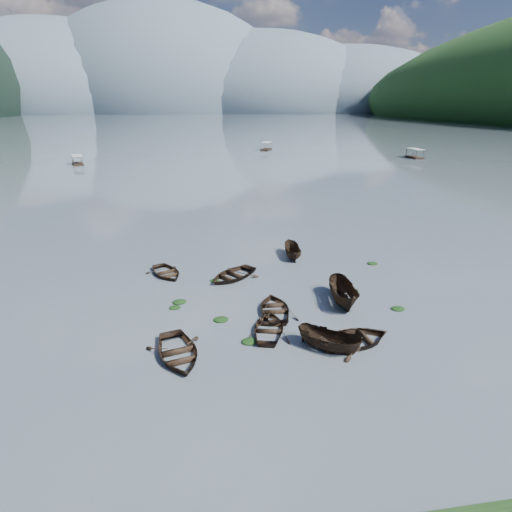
{
  "coord_description": "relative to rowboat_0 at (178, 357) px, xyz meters",
  "views": [
    {
      "loc": [
        -4.72,
        -20.57,
        14.52
      ],
      "look_at": [
        0.0,
        12.0,
        2.0
      ],
      "focal_mm": 28.0,
      "sensor_mm": 36.0,
      "label": 1
    }
  ],
  "objects": [
    {
      "name": "weed_clump_1",
      "position": [
        -0.48,
        6.42,
        0.0
      ],
      "size": [
        0.9,
        0.72,
        0.2
      ],
      "primitive_type": "ellipsoid",
      "color": "black",
      "rests_on": "ground"
    },
    {
      "name": "weed_clump_7",
      "position": [
        18.16,
        12.8,
        0.0
      ],
      "size": [
        1.05,
        0.84,
        0.23
      ],
      "primitive_type": "ellipsoid",
      "color": "black",
      "rests_on": "ground"
    },
    {
      "name": "weed_clump_4",
      "position": [
        16.28,
        3.8,
        0.0
      ],
      "size": [
        1.06,
        0.84,
        0.22
      ],
      "primitive_type": "ellipsoid",
      "color": "black",
      "rests_on": "ground"
    },
    {
      "name": "haze_mtn_d",
      "position": [
        326.5,
        899.38,
        0.0
      ],
      "size": [
        520.0,
        520.0,
        220.0
      ],
      "primitive_type": "ellipsoid",
      "color": "#475666",
      "rests_on": "ground"
    },
    {
      "name": "rowboat_0",
      "position": [
        0.0,
        0.0,
        0.0
      ],
      "size": [
        4.63,
        5.64,
        1.02
      ],
      "primitive_type": "imported",
      "rotation": [
        0.0,
        0.0,
        0.25
      ],
      "color": "black",
      "rests_on": "ground"
    },
    {
      "name": "haze_mtn_b",
      "position": [
        -53.5,
        899.38,
        0.0
      ],
      "size": [
        520.0,
        520.0,
        340.0
      ],
      "primitive_type": "ellipsoid",
      "color": "#475666",
      "rests_on": "ground"
    },
    {
      "name": "weed_clump_2",
      "position": [
        4.56,
        0.97,
        0.0
      ],
      "size": [
        1.09,
        0.88,
        0.24
      ],
      "primitive_type": "ellipsoid",
      "color": "black",
      "rests_on": "ground"
    },
    {
      "name": "pontoon_right",
      "position": [
        64.17,
        89.14,
        0.0
      ],
      "size": [
        2.74,
        6.53,
        2.5
      ],
      "primitive_type": null,
      "rotation": [
        0.0,
        0.0,
        0.0
      ],
      "color": "black",
      "rests_on": "ground"
    },
    {
      "name": "pontoon_centre",
      "position": [
        25.31,
        116.82,
        0.0
      ],
      "size": [
        5.06,
        7.0,
        2.48
      ],
      "primitive_type": null,
      "rotation": [
        0.0,
        0.0,
        -0.41
      ],
      "color": "black",
      "rests_on": "ground"
    },
    {
      "name": "rowboat_7",
      "position": [
        4.39,
        11.43,
        0.0
      ],
      "size": [
        5.93,
        5.78,
        1.0
      ],
      "primitive_type": "imported",
      "rotation": [
        0.0,
        0.0,
        5.42
      ],
      "color": "black",
      "rests_on": "ground"
    },
    {
      "name": "haze_mtn_c",
      "position": [
        146.5,
        899.38,
        0.0
      ],
      "size": [
        520.0,
        520.0,
        260.0
      ],
      "primitive_type": "ellipsoid",
      "color": "#475666",
      "rests_on": "ground"
    },
    {
      "name": "rowboat_6",
      "position": [
        -1.5,
        12.95,
        0.0
      ],
      "size": [
        4.64,
        5.2,
        0.89
      ],
      "primitive_type": "imported",
      "rotation": [
        0.0,
        0.0,
        0.46
      ],
      "color": "black",
      "rests_on": "ground"
    },
    {
      "name": "rowboat_2",
      "position": [
        9.41,
        -0.57,
        0.0
      ],
      "size": [
        4.3,
        3.84,
        1.63
      ],
      "primitive_type": "imported",
      "rotation": [
        0.0,
        0.0,
        0.91
      ],
      "color": "black",
      "rests_on": "ground"
    },
    {
      "name": "weed_clump_3",
      "position": [
        14.13,
        7.28,
        0.0
      ],
      "size": [
        0.82,
        0.69,
        0.18
      ],
      "primitive_type": "ellipsoid",
      "color": "black",
      "rests_on": "ground"
    },
    {
      "name": "weed_clump_6",
      "position": [
        2.75,
        11.01,
        0.0
      ],
      "size": [
        0.84,
        0.7,
        0.18
      ],
      "primitive_type": "ellipsoid",
      "color": "black",
      "rests_on": "ground"
    },
    {
      "name": "weed_clump_0",
      "position": [
        2.91,
        4.07,
        0.0
      ],
      "size": [
        1.1,
        0.9,
        0.24
      ],
      "primitive_type": "ellipsoid",
      "color": "black",
      "rests_on": "ground"
    },
    {
      "name": "weed_clump_5",
      "position": [
        -0.16,
        7.28,
        0.0
      ],
      "size": [
        1.1,
        0.89,
        0.23
      ],
      "primitive_type": "ellipsoid",
      "color": "black",
      "rests_on": "ground"
    },
    {
      "name": "pontoon_left",
      "position": [
        -28.82,
        89.12,
        0.0
      ],
      "size": [
        4.27,
        6.39,
        2.26
      ],
      "primitive_type": null,
      "rotation": [
        0.0,
        0.0,
        0.34
      ],
      "color": "black",
      "rests_on": "ground"
    },
    {
      "name": "rowboat_8",
      "position": [
        10.84,
        15.73,
        0.0
      ],
      "size": [
        1.68,
        4.0,
        1.52
      ],
      "primitive_type": "imported",
      "rotation": [
        0.0,
        0.0,
        3.09
      ],
      "color": "black",
      "rests_on": "ground"
    },
    {
      "name": "ground_plane",
      "position": [
        6.5,
        -0.62,
        0.0
      ],
      "size": [
        2400.0,
        2400.0,
        0.0
      ],
      "primitive_type": "plane",
      "color": "#4D5861"
    },
    {
      "name": "rowboat_4",
      "position": [
        11.35,
        -0.14,
        0.0
      ],
      "size": [
        5.39,
        4.26,
        1.01
      ],
      "primitive_type": "imported",
      "rotation": [
        0.0,
        0.0,
        1.74
      ],
      "color": "black",
      "rests_on": "ground"
    },
    {
      "name": "haze_mtn_a",
      "position": [
        -253.5,
        899.38,
        0.0
      ],
      "size": [
        520.0,
        520.0,
        280.0
      ],
      "primitive_type": "ellipsoid",
      "color": "#475666",
      "rests_on": "ground"
    },
    {
      "name": "rowboat_5",
      "position": [
        12.49,
        5.38,
        0.0
      ],
      "size": [
        2.4,
        5.17,
        1.93
      ],
      "primitive_type": "imported",
      "rotation": [
        0.0,
        0.0,
        -0.11
      ],
      "color": "black",
      "rests_on": "ground"
    },
    {
      "name": "rowboat_3",
      "position": [
        6.98,
        4.73,
        0.0
      ],
      "size": [
        3.4,
        4.62,
        0.93
      ],
      "primitive_type": "imported",
      "rotation": [
        0.0,
        0.0,
        3.1
      ],
      "color": "black",
      "rests_on": "ground"
    },
    {
      "name": "rowboat_1",
      "position": [
        6.09,
        2.1,
        0.0
      ],
      "size": [
        4.03,
        4.9,
        0.88
      ],
      "primitive_type": "imported",
      "rotation": [
        0.0,
        0.0,
        2.89
      ],
      "color": "black",
      "rests_on": "ground"
    }
  ]
}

